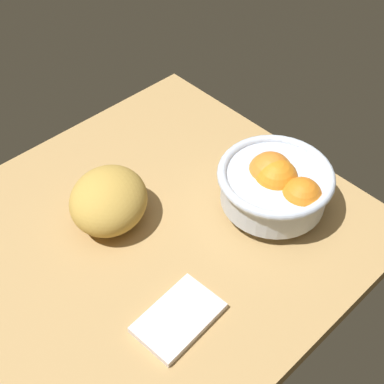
{
  "coord_description": "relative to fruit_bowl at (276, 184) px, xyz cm",
  "views": [
    {
      "loc": [
        -32.05,
        -45.11,
        67.93
      ],
      "look_at": [
        8.78,
        -1.79,
        5.0
      ],
      "focal_mm": 48.76,
      "sensor_mm": 36.0,
      "label": 1
    }
  ],
  "objects": [
    {
      "name": "ground_plane",
      "position": [
        -19.77,
        10.55,
        -7.19
      ],
      "size": [
        69.36,
        63.23,
        3.0
      ],
      "primitive_type": "cube",
      "color": "tan"
    },
    {
      "name": "fruit_bowl",
      "position": [
        0.0,
        0.0,
        0.0
      ],
      "size": [
        19.46,
        19.46,
        10.36
      ],
      "color": "silver",
      "rests_on": "ground"
    },
    {
      "name": "bread_loaf",
      "position": [
        -21.92,
        17.28,
        -1.27
      ],
      "size": [
        19.22,
        18.96,
        8.85
      ],
      "primitive_type": "ellipsoid",
      "rotation": [
        0.0,
        0.0,
        0.67
      ],
      "color": "gold",
      "rests_on": "ground"
    },
    {
      "name": "napkin_folded",
      "position": [
        -26.76,
        -5.13,
        -5.11
      ],
      "size": [
        13.17,
        9.04,
        1.16
      ],
      "primitive_type": "cube",
      "rotation": [
        0.0,
        0.0,
        0.08
      ],
      "color": "silver",
      "rests_on": "ground"
    }
  ]
}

